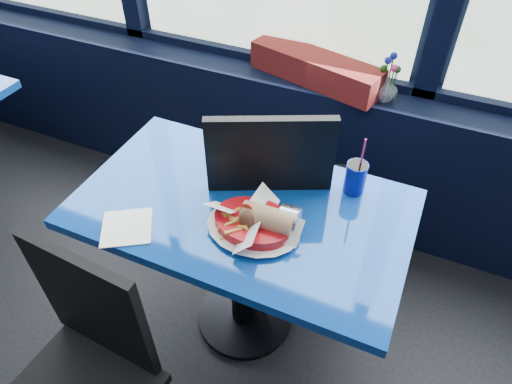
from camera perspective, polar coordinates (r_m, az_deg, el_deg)
name	(u,v)px	position (r m, az deg, el deg)	size (l,w,h in m)	color
window_sill	(261,133)	(2.57, 0.61, 7.36)	(5.00, 0.26, 0.80)	black
near_table	(243,238)	(1.78, -1.66, -5.78)	(1.20, 0.70, 0.75)	black
chair_near_front	(83,368)	(1.60, -20.85, -19.91)	(0.46, 0.46, 0.95)	black
chair_near_back	(293,198)	(1.88, 4.64, -0.72)	(0.63, 0.63, 1.06)	black
planter_box	(315,68)	(2.23, 7.42, 15.09)	(0.65, 0.16, 0.13)	maroon
flower_vase	(387,86)	(2.15, 16.01, 12.60)	(0.13, 0.14, 0.22)	silver
food_basket	(255,222)	(1.53, -0.07, -3.78)	(0.36, 0.36, 0.11)	red
ketchup_bottle	(224,147)	(1.75, -4.03, 5.60)	(0.05, 0.05, 0.20)	red
soda_cup	(356,177)	(1.69, 12.34, 1.84)	(0.08, 0.08, 0.26)	#0D1594
napkin	(127,227)	(1.63, -15.85, -4.27)	(0.17, 0.17, 0.00)	white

